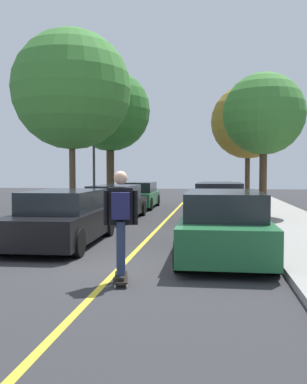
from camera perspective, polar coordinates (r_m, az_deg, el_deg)
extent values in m
plane|color=#2D2D30|center=(8.56, -4.59, -10.07)|extent=(80.00, 80.00, 0.00)
cube|color=gold|center=(12.43, -0.60, -6.04)|extent=(0.12, 39.20, 0.01)
cube|color=black|center=(11.47, -11.88, -4.21)|extent=(1.95, 4.68, 0.69)
cube|color=black|center=(11.57, -11.66, -1.12)|extent=(1.69, 2.88, 0.53)
cylinder|color=black|center=(9.71, -10.05, -6.65)|extent=(0.24, 0.65, 0.64)
cylinder|color=black|center=(10.32, -19.26, -6.21)|extent=(0.24, 0.65, 0.64)
cylinder|color=black|center=(12.82, -5.95, -4.36)|extent=(0.24, 0.65, 0.64)
cylinder|color=black|center=(13.29, -13.21, -4.17)|extent=(0.24, 0.65, 0.64)
cube|color=black|center=(17.26, -5.09, -1.95)|extent=(1.89, 4.41, 0.63)
cube|color=black|center=(17.17, -5.14, -0.02)|extent=(1.64, 2.84, 0.54)
cylinder|color=black|center=(15.65, -3.47, -3.08)|extent=(0.24, 0.65, 0.64)
cylinder|color=black|center=(16.10, -9.27, -2.95)|extent=(0.24, 0.65, 0.64)
cylinder|color=black|center=(18.54, -1.46, -2.18)|extent=(0.24, 0.65, 0.64)
cylinder|color=black|center=(18.92, -6.42, -2.09)|extent=(0.24, 0.65, 0.64)
cube|color=#1E5B33|center=(22.60, -2.00, -0.85)|extent=(1.78, 4.34, 0.64)
cube|color=black|center=(22.75, -1.93, 0.64)|extent=(1.56, 2.62, 0.52)
cylinder|color=black|center=(21.04, -0.45, -1.60)|extent=(0.22, 0.64, 0.64)
cylinder|color=black|center=(21.33, -4.82, -1.55)|extent=(0.22, 0.64, 0.64)
cylinder|color=black|center=(23.95, 0.52, -1.08)|extent=(0.22, 0.64, 0.64)
cylinder|color=black|center=(24.20, -3.34, -1.04)|extent=(0.22, 0.64, 0.64)
cube|color=#1E5B33|center=(9.74, 9.24, -5.34)|extent=(1.88, 4.55, 0.71)
cube|color=black|center=(9.73, 9.25, -1.57)|extent=(1.65, 3.07, 0.56)
cylinder|color=black|center=(11.33, 4.58, -5.29)|extent=(0.22, 0.64, 0.64)
cylinder|color=black|center=(11.38, 13.35, -5.32)|extent=(0.22, 0.64, 0.64)
cylinder|color=black|center=(8.24, 3.50, -8.29)|extent=(0.22, 0.64, 0.64)
cylinder|color=black|center=(8.31, 15.61, -8.30)|extent=(0.22, 0.64, 0.64)
cube|color=maroon|center=(16.22, 8.67, -2.10)|extent=(1.92, 4.14, 0.73)
cube|color=black|center=(16.13, 8.69, 0.20)|extent=(1.68, 2.73, 0.58)
cylinder|color=black|center=(17.61, 5.82, -2.45)|extent=(0.23, 0.64, 0.64)
cylinder|color=black|center=(17.61, 11.51, -2.49)|extent=(0.23, 0.64, 0.64)
cylinder|color=black|center=(14.91, 5.31, -3.37)|extent=(0.23, 0.64, 0.64)
cylinder|color=black|center=(14.91, 12.03, -3.42)|extent=(0.23, 0.64, 0.64)
cube|color=#BCAD89|center=(22.15, 8.45, -0.95)|extent=(1.88, 4.61, 0.64)
cube|color=black|center=(22.17, 8.46, 0.60)|extent=(1.65, 2.81, 0.55)
cylinder|color=black|center=(23.77, 6.30, -1.12)|extent=(0.22, 0.64, 0.64)
cylinder|color=black|center=(23.78, 10.51, -1.15)|extent=(0.22, 0.64, 0.64)
cylinder|color=black|center=(20.57, 6.05, -1.71)|extent=(0.22, 0.64, 0.64)
cylinder|color=black|center=(20.59, 10.91, -1.74)|extent=(0.22, 0.64, 0.64)
cylinder|color=brown|center=(17.71, -10.67, 2.75)|extent=(0.25, 0.25, 3.57)
sphere|color=#3D7F33|center=(18.01, -10.76, 13.14)|extent=(4.77, 4.77, 4.77)
cylinder|color=#4C3823|center=(23.98, -5.73, 2.80)|extent=(0.43, 0.43, 3.61)
sphere|color=#2D6B28|center=(24.21, -5.76, 10.64)|extent=(4.43, 4.43, 4.43)
cylinder|color=#4C3823|center=(17.91, 14.28, 2.25)|extent=(0.30, 0.30, 3.28)
sphere|color=#3D7F33|center=(18.06, 14.37, 9.98)|extent=(3.28, 3.28, 3.28)
cylinder|color=#4C3823|center=(25.78, 12.31, 2.77)|extent=(0.28, 0.28, 3.63)
sphere|color=olive|center=(25.95, 12.37, 9.06)|extent=(4.28, 4.28, 4.28)
cylinder|color=#B2140F|center=(15.36, -12.61, -2.89)|extent=(0.20, 0.20, 0.55)
sphere|color=#B2140F|center=(15.33, -12.63, -1.64)|extent=(0.18, 0.18, 0.18)
cylinder|color=#38383D|center=(20.73, -7.89, 5.26)|extent=(0.12, 0.12, 5.38)
cube|color=#EAE5C6|center=(21.05, -7.94, 12.93)|extent=(0.36, 0.24, 0.20)
cube|color=black|center=(7.50, -4.32, -11.19)|extent=(0.38, 0.87, 0.02)
cylinder|color=beige|center=(7.84, -5.00, -11.05)|extent=(0.04, 0.06, 0.06)
cylinder|color=beige|center=(7.84, -3.58, -11.04)|extent=(0.04, 0.06, 0.06)
cylinder|color=beige|center=(7.18, -5.11, -12.33)|extent=(0.04, 0.06, 0.06)
cylinder|color=beige|center=(7.18, -3.56, -12.33)|extent=(0.04, 0.06, 0.06)
cube|color=#99999E|center=(7.83, -4.29, -10.76)|extent=(0.11, 0.06, 0.02)
cube|color=#99999E|center=(7.17, -4.34, -12.02)|extent=(0.11, 0.06, 0.02)
cube|color=black|center=(7.70, -4.30, -10.49)|extent=(0.15, 0.27, 0.06)
cube|color=black|center=(7.27, -4.33, -11.28)|extent=(0.15, 0.27, 0.06)
cylinder|color=#283351|center=(7.51, -4.32, -7.11)|extent=(0.18, 0.18, 0.90)
cylinder|color=#283351|center=(7.27, -4.34, -7.43)|extent=(0.18, 0.18, 0.90)
cube|color=black|center=(7.30, -4.35, -1.86)|extent=(0.44, 0.30, 0.62)
sphere|color=tan|center=(7.28, -4.36, 1.88)|extent=(0.23, 0.23, 0.23)
cylinder|color=black|center=(7.31, -6.27, -2.09)|extent=(0.11, 0.11, 0.58)
cylinder|color=black|center=(7.30, -2.43, -2.08)|extent=(0.11, 0.11, 0.58)
cube|color=#1E1E4C|center=(7.10, -4.36, -1.82)|extent=(0.33, 0.24, 0.44)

